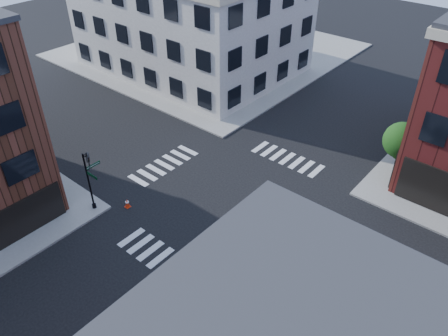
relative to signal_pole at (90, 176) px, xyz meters
name	(u,v)px	position (x,y,z in m)	size (l,w,h in m)	color
ground	(233,201)	(6.72, 6.68, -2.86)	(120.00, 120.00, 0.00)	black
sidewalk_nw	(208,50)	(-14.28, 27.68, -2.78)	(30.00, 30.00, 0.15)	gray
building_nw	(191,19)	(-12.28, 22.68, 2.64)	(22.00, 16.00, 11.00)	beige
tree_near	(402,143)	(14.28, 16.65, 0.30)	(2.69, 2.69, 4.49)	black
tree_far	(430,115)	(14.28, 22.65, 0.02)	(2.43, 2.43, 4.07)	black
signal_pole	(90,176)	(0.00, 0.00, 0.00)	(1.29, 1.24, 4.60)	black
box_truck	(364,305)	(18.11, 2.81, -0.88)	(8.54, 3.11, 3.80)	white
traffic_cone	(127,203)	(1.49, 1.50, -2.54)	(0.39, 0.39, 0.67)	red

